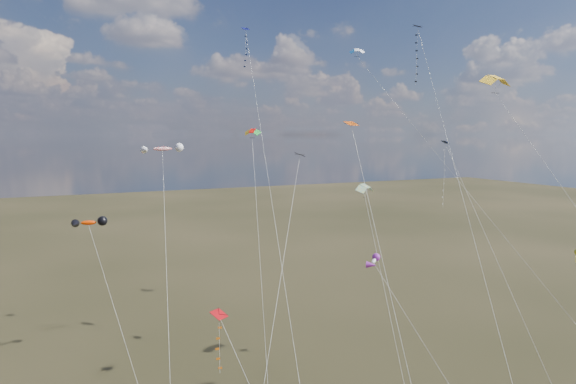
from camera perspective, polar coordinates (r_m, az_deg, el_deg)
name	(u,v)px	position (r m, az deg, el deg)	size (l,w,h in m)	color
diamond_black_high	(422,74)	(55.33, 14.70, 12.59)	(8.83, 25.33, 36.07)	black
diamond_navy_tall	(249,71)	(60.55, -4.31, 13.24)	(6.63, 30.56, 37.39)	#0B0D55
diamond_black_mid	(288,233)	(43.89, -0.05, -4.56)	(12.29, 16.28, 22.98)	black
diamond_red_low	(223,350)	(36.52, -7.19, -17.04)	(4.39, 9.36, 12.82)	#9E090E
diamond_navy_right	(448,183)	(55.42, 17.40, 1.00)	(4.12, 12.60, 24.07)	#071447
diamond_orange_center	(372,214)	(39.01, 9.32, -2.39)	(2.38, 15.22, 25.76)	#D34906
parafoil_yellow	(497,78)	(47.03, 22.19, 11.61)	(3.02, 26.81, 30.15)	yellow
parafoil_blue_white	(359,52)	(75.40, 7.90, 15.12)	(15.53, 30.11, 37.15)	blue
parafoil_striped	(365,186)	(55.16, 8.60, 0.61)	(4.94, 14.36, 19.90)	yellow
parafoil_tricolor	(252,133)	(61.23, -3.99, 6.59)	(6.65, 19.49, 25.67)	gold
novelty_orange_black	(89,223)	(55.63, -21.27, -3.24)	(5.21, 9.40, 16.41)	#E63200
novelty_white_purple	(374,262)	(47.27, 9.58, -7.65)	(5.60, 11.18, 13.77)	silver
novelty_redwhite_stripe	(163,150)	(56.38, -13.77, 4.61)	(5.77, 20.21, 23.72)	red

